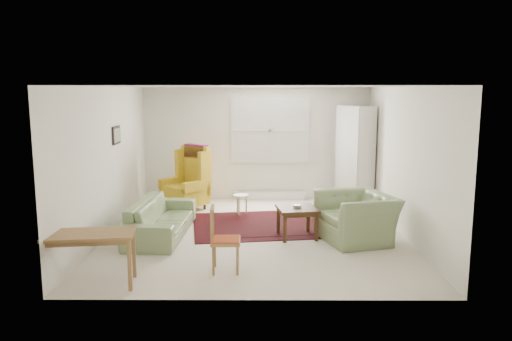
{
  "coord_description": "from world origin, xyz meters",
  "views": [
    {
      "loc": [
        0.05,
        -8.3,
        2.46
      ],
      "look_at": [
        0.0,
        0.3,
        1.05
      ],
      "focal_mm": 35.0,
      "sensor_mm": 36.0,
      "label": 1
    }
  ],
  "objects_px": {
    "coffee_table": "(297,222)",
    "desk": "(91,259)",
    "wingback_chair": "(185,178)",
    "cabinet": "(355,156)",
    "sofa": "(161,211)",
    "desk_chair": "(226,239)",
    "armchair": "(357,213)",
    "stool": "(241,205)"
  },
  "relations": [
    {
      "from": "coffee_table",
      "to": "desk",
      "type": "distance_m",
      "value": 3.46
    },
    {
      "from": "coffee_table",
      "to": "desk_chair",
      "type": "relative_size",
      "value": 0.7
    },
    {
      "from": "sofa",
      "to": "cabinet",
      "type": "distance_m",
      "value": 4.42
    },
    {
      "from": "coffee_table",
      "to": "cabinet",
      "type": "distance_m",
      "value": 2.92
    },
    {
      "from": "coffee_table",
      "to": "armchair",
      "type": "bearing_deg",
      "value": -10.24
    },
    {
      "from": "stool",
      "to": "desk_chair",
      "type": "bearing_deg",
      "value": -91.77
    },
    {
      "from": "armchair",
      "to": "coffee_table",
      "type": "relative_size",
      "value": 1.89
    },
    {
      "from": "armchair",
      "to": "desk",
      "type": "xyz_separation_m",
      "value": [
        -3.71,
        -1.93,
        -0.12
      ]
    },
    {
      "from": "coffee_table",
      "to": "desk_chair",
      "type": "bearing_deg",
      "value": -124.46
    },
    {
      "from": "armchair",
      "to": "wingback_chair",
      "type": "bearing_deg",
      "value": -140.77
    },
    {
      "from": "armchair",
      "to": "wingback_chair",
      "type": "xyz_separation_m",
      "value": [
        -3.11,
        2.09,
        0.2
      ]
    },
    {
      "from": "sofa",
      "to": "desk",
      "type": "bearing_deg",
      "value": 170.94
    },
    {
      "from": "wingback_chair",
      "to": "cabinet",
      "type": "xyz_separation_m",
      "value": [
        3.57,
        0.51,
        0.39
      ]
    },
    {
      "from": "desk",
      "to": "desk_chair",
      "type": "bearing_deg",
      "value": 17.28
    },
    {
      "from": "coffee_table",
      "to": "desk_chair",
      "type": "height_order",
      "value": "desk_chair"
    },
    {
      "from": "stool",
      "to": "cabinet",
      "type": "relative_size",
      "value": 0.19
    },
    {
      "from": "cabinet",
      "to": "wingback_chair",
      "type": "bearing_deg",
      "value": 164.18
    },
    {
      "from": "desk_chair",
      "to": "sofa",
      "type": "bearing_deg",
      "value": 34.05
    },
    {
      "from": "wingback_chair",
      "to": "cabinet",
      "type": "relative_size",
      "value": 0.63
    },
    {
      "from": "stool",
      "to": "desk",
      "type": "distance_m",
      "value": 4.02
    },
    {
      "from": "wingback_chair",
      "to": "stool",
      "type": "distance_m",
      "value": 1.31
    },
    {
      "from": "cabinet",
      "to": "desk",
      "type": "distance_m",
      "value": 6.19
    },
    {
      "from": "wingback_chair",
      "to": "desk",
      "type": "relative_size",
      "value": 1.22
    },
    {
      "from": "stool",
      "to": "desk",
      "type": "height_order",
      "value": "desk"
    },
    {
      "from": "stool",
      "to": "desk_chair",
      "type": "distance_m",
      "value": 3.11
    },
    {
      "from": "coffee_table",
      "to": "desk",
      "type": "xyz_separation_m",
      "value": [
        -2.75,
        -2.1,
        0.09
      ]
    },
    {
      "from": "desk",
      "to": "desk_chair",
      "type": "height_order",
      "value": "desk_chair"
    },
    {
      "from": "wingback_chair",
      "to": "desk",
      "type": "xyz_separation_m",
      "value": [
        -0.59,
        -4.02,
        -0.32
      ]
    },
    {
      "from": "desk",
      "to": "desk_chair",
      "type": "xyz_separation_m",
      "value": [
        1.66,
        0.52,
        0.11
      ]
    },
    {
      "from": "cabinet",
      "to": "desk",
      "type": "xyz_separation_m",
      "value": [
        -4.16,
        -4.53,
        -0.71
      ]
    },
    {
      "from": "sofa",
      "to": "cabinet",
      "type": "relative_size",
      "value": 0.99
    },
    {
      "from": "armchair",
      "to": "desk_chair",
      "type": "xyz_separation_m",
      "value": [
        -2.05,
        -1.41,
        -0.01
      ]
    },
    {
      "from": "sofa",
      "to": "cabinet",
      "type": "height_order",
      "value": "cabinet"
    },
    {
      "from": "cabinet",
      "to": "desk_chair",
      "type": "distance_m",
      "value": 4.77
    },
    {
      "from": "wingback_chair",
      "to": "stool",
      "type": "bearing_deg",
      "value": 18.4
    },
    {
      "from": "wingback_chair",
      "to": "stool",
      "type": "xyz_separation_m",
      "value": [
        1.16,
        -0.4,
        -0.46
      ]
    },
    {
      "from": "coffee_table",
      "to": "stool",
      "type": "xyz_separation_m",
      "value": [
        -0.99,
        1.52,
        -0.05
      ]
    },
    {
      "from": "wingback_chair",
      "to": "coffee_table",
      "type": "xyz_separation_m",
      "value": [
        2.15,
        -1.92,
        -0.41
      ]
    },
    {
      "from": "sofa",
      "to": "coffee_table",
      "type": "bearing_deg",
      "value": -89.7
    },
    {
      "from": "armchair",
      "to": "cabinet",
      "type": "xyz_separation_m",
      "value": [
        0.45,
        2.6,
        0.59
      ]
    },
    {
      "from": "armchair",
      "to": "stool",
      "type": "relative_size",
      "value": 2.94
    },
    {
      "from": "sofa",
      "to": "desk",
      "type": "relative_size",
      "value": 1.91
    }
  ]
}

